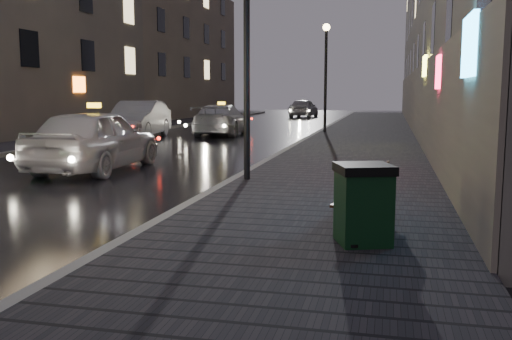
{
  "coord_description": "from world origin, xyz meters",
  "views": [
    {
      "loc": [
        4.99,
        -6.51,
        2.14
      ],
      "look_at": [
        2.86,
        2.59,
        0.85
      ],
      "focal_mm": 40.0,
      "sensor_mm": 36.0,
      "label": 1
    }
  ],
  "objects_px": {
    "taxi_near": "(95,140)",
    "car_left_mid": "(138,120)",
    "trash_bin": "(363,203)",
    "lamp_near": "(247,30)",
    "lamp_far": "(326,64)",
    "taxi_mid": "(222,120)",
    "bench": "(368,195)",
    "car_far": "(304,108)"
  },
  "relations": [
    {
      "from": "lamp_near",
      "to": "taxi_near",
      "type": "xyz_separation_m",
      "value": [
        -4.6,
        1.47,
        -2.64
      ]
    },
    {
      "from": "taxi_near",
      "to": "car_left_mid",
      "type": "height_order",
      "value": "car_left_mid"
    },
    {
      "from": "lamp_far",
      "to": "taxi_mid",
      "type": "relative_size",
      "value": 1.02
    },
    {
      "from": "bench",
      "to": "taxi_near",
      "type": "height_order",
      "value": "taxi_near"
    },
    {
      "from": "lamp_near",
      "to": "taxi_mid",
      "type": "xyz_separation_m",
      "value": [
        -4.95,
        14.58,
        -2.74
      ]
    },
    {
      "from": "trash_bin",
      "to": "car_left_mid",
      "type": "xyz_separation_m",
      "value": [
        -11.03,
        17.02,
        0.17
      ]
    },
    {
      "from": "lamp_near",
      "to": "lamp_far",
      "type": "xyz_separation_m",
      "value": [
        0.0,
        16.0,
        0.0
      ]
    },
    {
      "from": "bench",
      "to": "taxi_mid",
      "type": "bearing_deg",
      "value": 121.07
    },
    {
      "from": "car_left_mid",
      "to": "trash_bin",
      "type": "bearing_deg",
      "value": -64.59
    },
    {
      "from": "car_far",
      "to": "taxi_near",
      "type": "bearing_deg",
      "value": 93.19
    },
    {
      "from": "lamp_far",
      "to": "taxi_near",
      "type": "xyz_separation_m",
      "value": [
        -4.6,
        -14.53,
        -2.64
      ]
    },
    {
      "from": "taxi_mid",
      "to": "trash_bin",
      "type": "bearing_deg",
      "value": 107.65
    },
    {
      "from": "car_far",
      "to": "lamp_near",
      "type": "bearing_deg",
      "value": 100.71
    },
    {
      "from": "bench",
      "to": "car_far",
      "type": "relative_size",
      "value": 0.4
    },
    {
      "from": "lamp_near",
      "to": "trash_bin",
      "type": "distance_m",
      "value": 6.43
    },
    {
      "from": "lamp_far",
      "to": "trash_bin",
      "type": "height_order",
      "value": "lamp_far"
    },
    {
      "from": "lamp_far",
      "to": "car_far",
      "type": "distance_m",
      "value": 19.77
    },
    {
      "from": "lamp_near",
      "to": "taxi_near",
      "type": "height_order",
      "value": "lamp_near"
    },
    {
      "from": "lamp_far",
      "to": "taxi_near",
      "type": "height_order",
      "value": "lamp_far"
    },
    {
      "from": "taxi_near",
      "to": "taxi_mid",
      "type": "relative_size",
      "value": 0.96
    },
    {
      "from": "trash_bin",
      "to": "taxi_near",
      "type": "distance_m",
      "value": 9.89
    },
    {
      "from": "lamp_far",
      "to": "car_far",
      "type": "xyz_separation_m",
      "value": [
        -3.92,
        19.18,
        -2.72
      ]
    },
    {
      "from": "taxi_mid",
      "to": "bench",
      "type": "bearing_deg",
      "value": 108.85
    },
    {
      "from": "trash_bin",
      "to": "lamp_near",
      "type": "bearing_deg",
      "value": 100.26
    },
    {
      "from": "bench",
      "to": "trash_bin",
      "type": "relative_size",
      "value": 1.72
    },
    {
      "from": "lamp_far",
      "to": "car_far",
      "type": "relative_size",
      "value": 1.17
    },
    {
      "from": "bench",
      "to": "car_left_mid",
      "type": "relative_size",
      "value": 0.35
    },
    {
      "from": "car_far",
      "to": "car_left_mid",
      "type": "bearing_deg",
      "value": 83.93
    },
    {
      "from": "lamp_near",
      "to": "bench",
      "type": "height_order",
      "value": "lamp_near"
    },
    {
      "from": "lamp_near",
      "to": "car_left_mid",
      "type": "distance_m",
      "value": 14.75
    },
    {
      "from": "trash_bin",
      "to": "car_far",
      "type": "relative_size",
      "value": 0.23
    },
    {
      "from": "lamp_near",
      "to": "car_left_mid",
      "type": "relative_size",
      "value": 1.02
    },
    {
      "from": "taxi_near",
      "to": "car_left_mid",
      "type": "relative_size",
      "value": 0.96
    },
    {
      "from": "lamp_far",
      "to": "lamp_near",
      "type": "bearing_deg",
      "value": -90.0
    },
    {
      "from": "lamp_near",
      "to": "lamp_far",
      "type": "distance_m",
      "value": 16.0
    },
    {
      "from": "trash_bin",
      "to": "taxi_near",
      "type": "relative_size",
      "value": 0.21
    },
    {
      "from": "taxi_near",
      "to": "taxi_mid",
      "type": "height_order",
      "value": "taxi_near"
    },
    {
      "from": "car_far",
      "to": "taxi_mid",
      "type": "bearing_deg",
      "value": 91.48
    },
    {
      "from": "trash_bin",
      "to": "car_left_mid",
      "type": "distance_m",
      "value": 20.28
    },
    {
      "from": "trash_bin",
      "to": "taxi_mid",
      "type": "relative_size",
      "value": 0.2
    },
    {
      "from": "lamp_near",
      "to": "bench",
      "type": "relative_size",
      "value": 2.92
    },
    {
      "from": "lamp_far",
      "to": "bench",
      "type": "bearing_deg",
      "value": -81.84
    }
  ]
}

